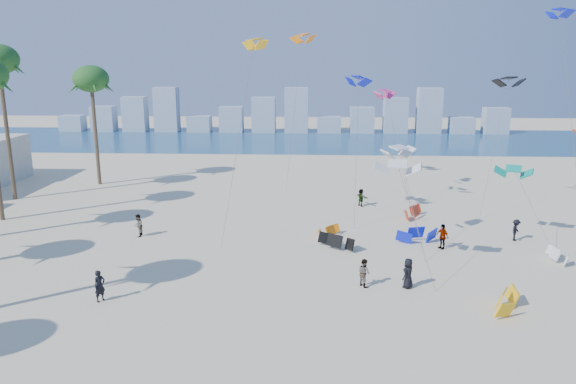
{
  "coord_description": "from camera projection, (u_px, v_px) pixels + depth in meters",
  "views": [
    {
      "loc": [
        4.78,
        -20.9,
        13.6
      ],
      "look_at": [
        3.0,
        16.0,
        4.5
      ],
      "focal_mm": 33.79,
      "sensor_mm": 36.0,
      "label": 1
    }
  ],
  "objects": [
    {
      "name": "ground",
      "position": [
        202.0,
        378.0,
        23.75
      ],
      "size": [
        220.0,
        220.0,
        0.0
      ],
      "primitive_type": "plane",
      "color": "beige",
      "rests_on": "ground"
    },
    {
      "name": "ocean",
      "position": [
        286.0,
        140.0,
        93.58
      ],
      "size": [
        220.0,
        220.0,
        0.0
      ],
      "primitive_type": "plane",
      "color": "navy",
      "rests_on": "ground"
    },
    {
      "name": "kitesurfer_near",
      "position": [
        100.0,
        286.0,
        31.04
      ],
      "size": [
        0.76,
        0.82,
        1.87
      ],
      "primitive_type": "imported",
      "rotation": [
        0.0,
        0.0,
        0.95
      ],
      "color": "black",
      "rests_on": "ground"
    },
    {
      "name": "kitesurfer_mid",
      "position": [
        364.0,
        272.0,
        33.17
      ],
      "size": [
        1.02,
        1.08,
        1.75
      ],
      "primitive_type": "imported",
      "rotation": [
        0.0,
        0.0,
        2.16
      ],
      "color": "gray",
      "rests_on": "ground"
    },
    {
      "name": "kitesurfers_far",
      "position": [
        388.0,
        228.0,
        41.92
      ],
      "size": [
        38.35,
        20.2,
        1.88
      ],
      "color": "black",
      "rests_on": "ground"
    },
    {
      "name": "grounded_kites",
      "position": [
        418.0,
        244.0,
        39.47
      ],
      "size": [
        17.28,
        21.2,
        1.05
      ],
      "color": "orange",
      "rests_on": "ground"
    },
    {
      "name": "flying_kites",
      "position": [
        423.0,
        83.0,
        45.2
      ],
      "size": [
        31.35,
        28.78,
        18.57
      ],
      "color": "silver",
      "rests_on": "ground"
    },
    {
      "name": "distant_skyline",
      "position": [
        283.0,
        116.0,
        102.6
      ],
      "size": [
        85.0,
        3.0,
        8.4
      ],
      "color": "#9EADBF",
      "rests_on": "ground"
    }
  ]
}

